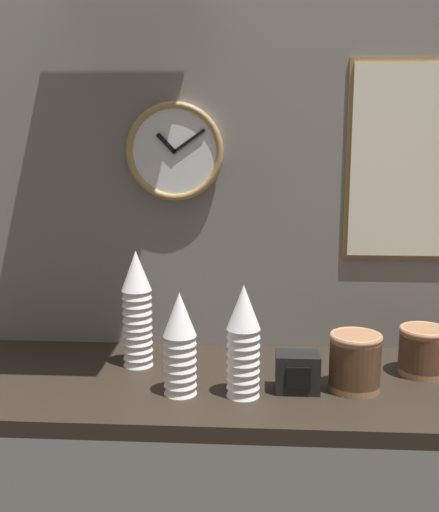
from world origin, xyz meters
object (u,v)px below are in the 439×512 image
(cup_stack_center, at_px, (180,344))
(wall_clock, at_px, (175,152))
(cup_stack_center_right, at_px, (243,341))
(bowl_stack_right, at_px, (355,361))
(cup_stack_center_left, at_px, (137,309))
(napkin_dispenser, at_px, (297,372))
(menu_board, at_px, (419,161))
(bowl_stack_far_right, at_px, (423,350))

(cup_stack_center, xyz_separation_m, wall_clock, (-0.05, 0.34, 0.44))
(cup_stack_center_right, bearing_deg, wall_clock, 120.61)
(bowl_stack_right, bearing_deg, cup_stack_center_left, 166.99)
(cup_stack_center_left, bearing_deg, bowl_stack_right, -13.01)
(cup_stack_center_right, bearing_deg, napkin_dispenser, 15.15)
(napkin_dispenser, bearing_deg, menu_board, 43.24)
(cup_stack_center_left, bearing_deg, cup_stack_center_right, -32.21)
(cup_stack_center_right, distance_m, bowl_stack_far_right, 0.50)
(bowl_stack_far_right, xyz_separation_m, wall_clock, (-0.67, 0.18, 0.50))
(menu_board, bearing_deg, cup_stack_center_left, -167.31)
(cup_stack_center_right, height_order, wall_clock, wall_clock)
(bowl_stack_far_right, relative_size, menu_board, 0.23)
(cup_stack_center_right, relative_size, bowl_stack_right, 1.92)
(cup_stack_center_left, bearing_deg, wall_clock, 62.13)
(cup_stack_center, height_order, bowl_stack_right, cup_stack_center)
(bowl_stack_right, relative_size, bowl_stack_far_right, 1.11)
(bowl_stack_right, height_order, menu_board, menu_board)
(cup_stack_center, xyz_separation_m, cup_stack_center_right, (0.15, -0.00, 0.01))
(bowl_stack_right, relative_size, napkin_dispenser, 1.34)
(bowl_stack_far_right, bearing_deg, bowl_stack_right, -149.29)
(bowl_stack_far_right, bearing_deg, cup_stack_center_left, 178.84)
(cup_stack_center_left, height_order, wall_clock, wall_clock)
(bowl_stack_far_right, bearing_deg, cup_stack_center_right, -160.23)
(bowl_stack_right, relative_size, wall_clock, 0.52)
(cup_stack_center_left, distance_m, wall_clock, 0.45)
(cup_stack_center, height_order, menu_board, menu_board)
(cup_stack_center, relative_size, wall_clock, 0.93)
(cup_stack_center, relative_size, napkin_dispenser, 2.37)
(bowl_stack_far_right, bearing_deg, menu_board, 88.54)
(cup_stack_center_left, height_order, cup_stack_center_right, cup_stack_center_left)
(cup_stack_center_left, distance_m, bowl_stack_right, 0.58)
(cup_stack_center, xyz_separation_m, menu_board, (0.62, 0.35, 0.41))
(cup_stack_center_right, bearing_deg, bowl_stack_far_right, 19.77)
(menu_board, xyz_separation_m, napkin_dispenser, (-0.34, -0.32, -0.49))
(cup_stack_center_left, relative_size, menu_board, 0.58)
(cup_stack_center_left, xyz_separation_m, cup_stack_center, (0.14, -0.18, -0.03))
(cup_stack_center, bearing_deg, napkin_dispenser, 6.65)
(cup_stack_center_right, xyz_separation_m, napkin_dispenser, (0.13, 0.04, -0.09))
(cup_stack_center, xyz_separation_m, bowl_stack_right, (0.42, 0.05, -0.05))
(cup_stack_center_left, xyz_separation_m, cup_stack_center_right, (0.29, -0.18, -0.02))
(cup_stack_center_right, bearing_deg, cup_stack_center, 179.02)
(bowl_stack_far_right, xyz_separation_m, menu_board, (0.00, 0.19, 0.48))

